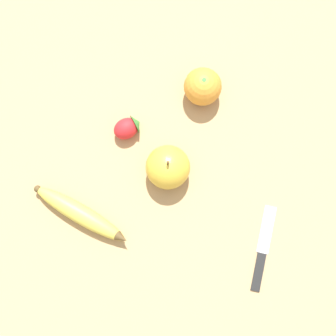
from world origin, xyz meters
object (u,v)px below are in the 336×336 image
(apple, at_px, (168,167))
(strawberry, at_px, (128,128))
(paring_knife, at_px, (263,251))
(banana, at_px, (81,214))
(orange, at_px, (203,87))

(apple, bearing_deg, strawberry, 123.20)
(apple, relative_size, paring_knife, 0.57)
(banana, bearing_deg, orange, 76.37)
(strawberry, height_order, apple, apple)
(banana, distance_m, orange, 0.34)
(apple, bearing_deg, banana, -162.67)
(strawberry, bearing_deg, apple, -74.67)
(orange, relative_size, apple, 0.83)
(banana, relative_size, apple, 1.95)
(banana, distance_m, paring_knife, 0.35)
(strawberry, distance_m, apple, 0.11)
(strawberry, bearing_deg, banana, -145.59)
(orange, relative_size, strawberry, 1.16)
(apple, bearing_deg, orange, 56.49)
(strawberry, height_order, paring_knife, strawberry)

